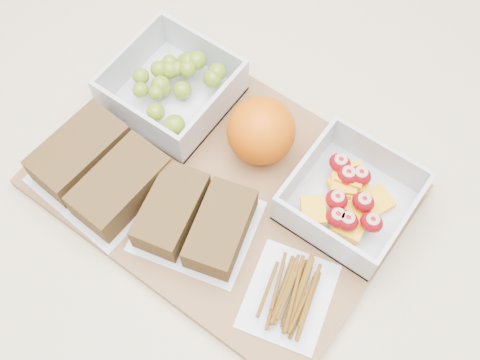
{
  "coord_description": "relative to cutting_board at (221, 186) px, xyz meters",
  "views": [
    {
      "loc": [
        0.2,
        -0.28,
        1.57
      ],
      "look_at": [
        0.02,
        -0.02,
        0.93
      ],
      "focal_mm": 45.0,
      "sensor_mm": 36.0,
      "label": 1
    }
  ],
  "objects": [
    {
      "name": "fruit_container",
      "position": [
        0.14,
        0.06,
        0.03
      ],
      "size": [
        0.13,
        0.13,
        0.06
      ],
      "color": "silver",
      "rests_on": "cutting_board"
    },
    {
      "name": "pretzel_bag",
      "position": [
        0.14,
        -0.07,
        0.02
      ],
      "size": [
        0.11,
        0.13,
        0.02
      ],
      "color": "silver",
      "rests_on": "cutting_board"
    },
    {
      "name": "orange",
      "position": [
        0.01,
        0.07,
        0.05
      ],
      "size": [
        0.08,
        0.08,
        0.08
      ],
      "primitive_type": "sphere",
      "color": "#E15C05",
      "rests_on": "cutting_board"
    },
    {
      "name": "grape_container",
      "position": [
        -0.12,
        0.06,
        0.03
      ],
      "size": [
        0.14,
        0.14,
        0.06
      ],
      "color": "silver",
      "rests_on": "cutting_board"
    },
    {
      "name": "counter",
      "position": [
        0.0,
        0.03,
        -0.46
      ],
      "size": [
        1.2,
        0.9,
        0.9
      ],
      "primitive_type": "cube",
      "color": "beige",
      "rests_on": "ground"
    },
    {
      "name": "sandwich_bag_left",
      "position": [
        -0.12,
        -0.08,
        0.03
      ],
      "size": [
        0.16,
        0.14,
        0.05
      ],
      "color": "silver",
      "rests_on": "cutting_board"
    },
    {
      "name": "sandwich_bag_center",
      "position": [
        0.01,
        -0.06,
        0.03
      ],
      "size": [
        0.16,
        0.15,
        0.04
      ],
      "color": "silver",
      "rests_on": "cutting_board"
    },
    {
      "name": "ground",
      "position": [
        0.0,
        0.03,
        -0.91
      ],
      "size": [
        4.0,
        4.0,
        0.0
      ],
      "primitive_type": "plane",
      "color": "gray",
      "rests_on": "ground"
    },
    {
      "name": "cutting_board",
      "position": [
        0.0,
        0.0,
        0.0
      ],
      "size": [
        0.42,
        0.3,
        0.02
      ],
      "primitive_type": "cube",
      "rotation": [
        0.0,
        0.0,
        -0.01
      ],
      "color": "olive",
      "rests_on": "counter"
    }
  ]
}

